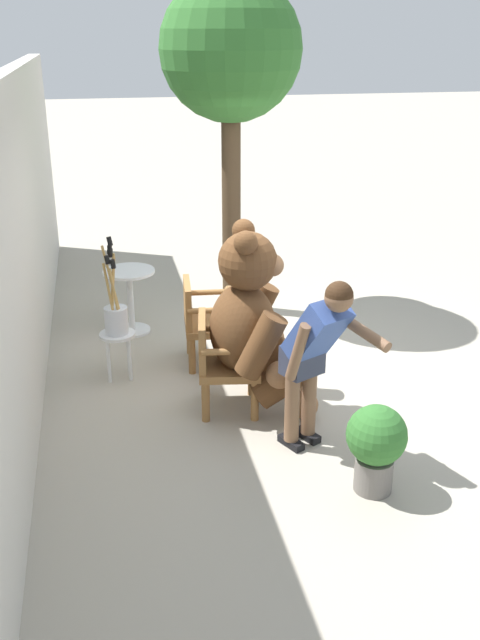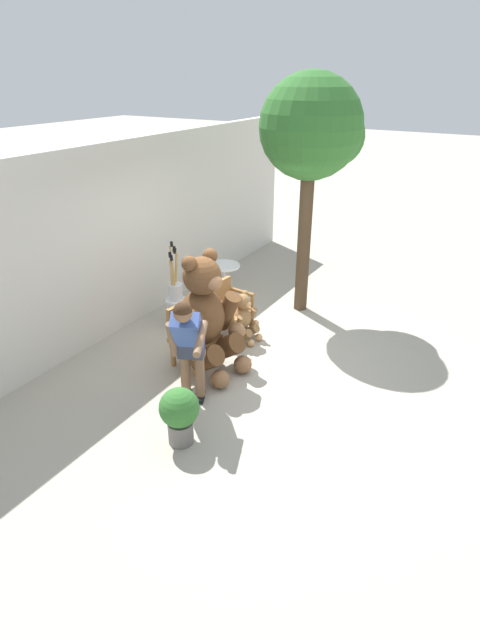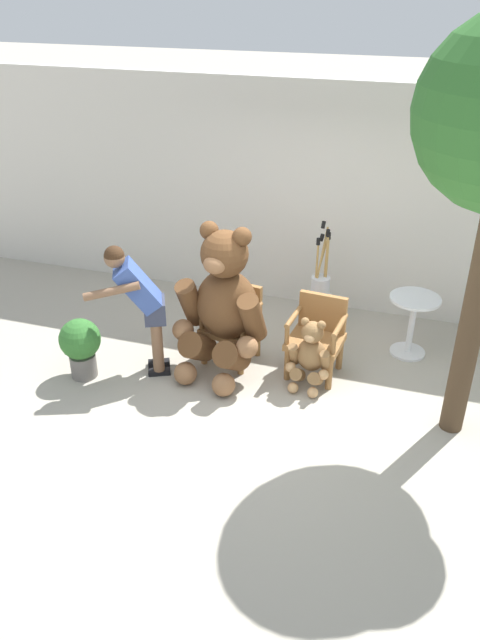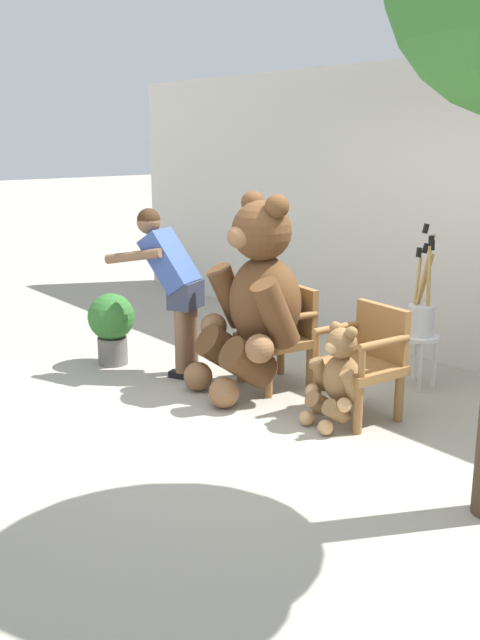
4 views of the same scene
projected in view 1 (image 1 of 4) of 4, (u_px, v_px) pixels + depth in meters
name	position (u px, v px, depth m)	size (l,w,h in m)	color
ground_plane	(289.00, 376.00, 6.93)	(60.00, 60.00, 0.00)	#A8A091
back_wall	(16.00, 253.00, 5.95)	(10.00, 0.16, 2.80)	beige
wooden_chair_left	(222.00, 360.00, 6.19)	(0.64, 0.60, 0.86)	olive
wooden_chair_right	(205.00, 320.00, 7.05)	(0.60, 0.57, 0.86)	olive
teddy_bear_large	(253.00, 322.00, 6.08)	(1.02, 1.01, 1.67)	brown
teddy_bear_small	(233.00, 326.00, 7.12)	(0.47, 0.46, 0.78)	olive
person_visitor	(315.00, 348.00, 5.39)	(0.72, 0.70, 1.49)	black
white_stool	(118.00, 343.00, 6.79)	(0.34, 0.34, 0.46)	silver
brush_bucket	(116.00, 314.00, 6.67)	(0.22, 0.22, 0.95)	silver
round_side_table	(130.00, 294.00, 7.78)	(0.56, 0.56, 0.72)	silver
patio_tree	(233.00, 55.00, 7.62)	(1.60, 1.53, 3.70)	#473523
potted_plant	(376.00, 443.00, 5.09)	(0.44, 0.44, 0.68)	slate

